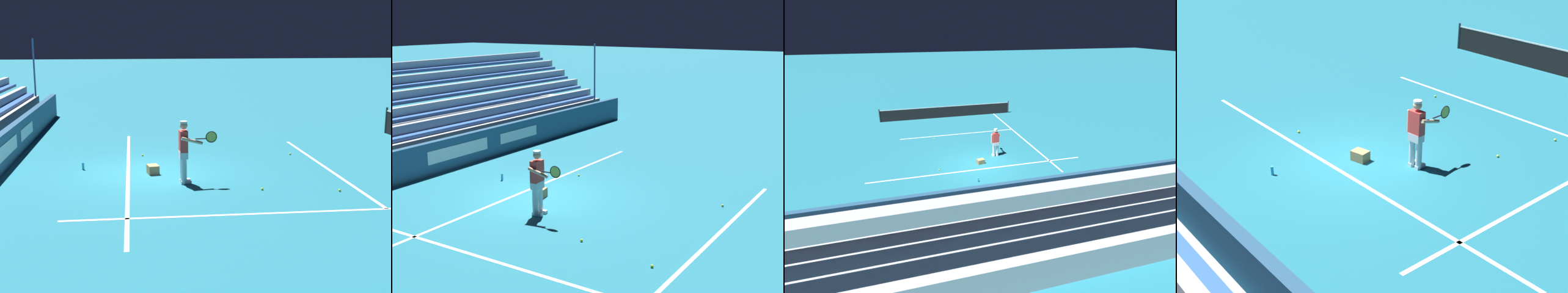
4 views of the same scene
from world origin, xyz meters
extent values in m
plane|color=#1E6B7F|center=(0.00, 0.00, 0.00)|extent=(160.00, 160.00, 0.00)
cube|color=white|center=(0.00, -0.50, 0.00)|extent=(12.00, 0.10, 0.01)
cube|color=white|center=(4.11, 4.00, 0.00)|extent=(0.10, 12.00, 0.01)
cube|color=white|center=(0.00, 5.50, 0.00)|extent=(8.22, 0.10, 0.01)
cube|color=navy|center=(0.00, -4.23, 0.55)|extent=(24.27, 0.24, 1.10)
cube|color=silver|center=(-0.95, -4.11, 0.61)|extent=(2.80, 0.01, 0.44)
cube|color=silver|center=(-4.18, -4.11, 0.61)|extent=(2.20, 0.01, 0.40)
cube|color=#9EA3A8|center=(0.00, -6.83, 0.55)|extent=(23.05, 4.00, 1.10)
cube|color=#2D5BAD|center=(0.00, -5.23, 1.18)|extent=(22.59, 0.40, 0.12)
cube|color=#9EA3A8|center=(0.00, -5.51, 1.33)|extent=(23.05, 0.24, 0.45)
cube|color=#2D5BAD|center=(0.00, -6.03, 1.63)|extent=(22.59, 0.40, 0.12)
cube|color=#9EA3A8|center=(0.00, -6.31, 1.77)|extent=(23.05, 0.24, 0.45)
cube|color=#2D5BAD|center=(0.00, -6.83, 2.08)|extent=(22.59, 0.40, 0.12)
cube|color=#9EA3A8|center=(0.00, -7.11, 2.23)|extent=(23.05, 0.24, 0.45)
cube|color=#2D5BAD|center=(0.00, -7.63, 2.53)|extent=(22.59, 0.40, 0.12)
cube|color=#9EA3A8|center=(0.00, -7.91, 2.67)|extent=(23.05, 0.24, 0.45)
cube|color=#2D5BAD|center=(0.00, -8.43, 2.98)|extent=(22.59, 0.40, 0.12)
cube|color=#9EA3A8|center=(0.00, -8.71, 3.12)|extent=(23.05, 0.24, 0.45)
cylinder|color=silver|center=(1.20, 1.01, 0.44)|extent=(0.15, 0.15, 0.88)
cylinder|color=silver|center=(1.42, 1.02, 0.44)|extent=(0.15, 0.15, 0.88)
cube|color=white|center=(1.20, 1.07, 0.04)|extent=(0.12, 0.29, 0.09)
cube|color=white|center=(1.42, 1.08, 0.04)|extent=(0.12, 0.29, 0.09)
cube|color=silver|center=(1.31, 1.01, 0.80)|extent=(0.35, 0.24, 0.20)
cube|color=red|center=(1.31, 1.01, 1.17)|extent=(0.37, 0.23, 0.58)
sphere|color=tan|center=(1.31, 1.02, 1.60)|extent=(0.21, 0.21, 0.21)
cylinder|color=white|center=(1.31, 1.02, 1.69)|extent=(0.20, 0.20, 0.05)
cylinder|color=tan|center=(1.06, 1.00, 1.13)|extent=(0.09, 0.09, 0.56)
cylinder|color=tan|center=(1.54, 1.22, 1.22)|extent=(0.12, 0.59, 0.24)
cylinder|color=black|center=(1.53, 1.46, 1.27)|extent=(0.05, 0.30, 0.03)
torus|color=black|center=(1.52, 1.74, 1.31)|extent=(0.04, 0.31, 0.31)
cylinder|color=#D6D14C|center=(1.52, 1.74, 1.31)|extent=(0.02, 0.27, 0.27)
cube|color=#A87F51|center=(0.18, 0.22, 0.13)|extent=(0.45, 0.37, 0.26)
sphere|color=#CCE533|center=(2.24, 2.99, 0.03)|extent=(0.07, 0.07, 0.07)
sphere|color=#CCE533|center=(2.59, 4.95, 0.03)|extent=(0.07, 0.07, 0.07)
sphere|color=#CCE533|center=(-2.24, -0.03, 0.03)|extent=(0.07, 0.07, 0.07)
sphere|color=#CCE533|center=(-1.85, 4.94, 0.03)|extent=(0.07, 0.07, 0.07)
cylinder|color=#33B2E5|center=(-0.55, -1.84, 0.11)|extent=(0.07, 0.07, 0.22)
cylinder|color=#33383D|center=(-5.50, 10.06, 0.54)|extent=(0.09, 0.09, 1.07)
cylinder|color=#33383D|center=(5.50, 10.06, 0.54)|extent=(0.09, 0.09, 1.07)
cube|color=black|center=(0.00, 10.06, 0.46)|extent=(11.00, 0.02, 0.91)
cube|color=white|center=(0.00, 10.06, 0.94)|extent=(11.00, 0.04, 0.05)
camera|label=1|loc=(15.62, -0.33, 3.96)|focal=50.00mm
camera|label=2|loc=(12.05, 9.37, 4.98)|focal=50.00mm
camera|label=3|loc=(-4.10, -14.90, 7.29)|focal=28.00mm
camera|label=4|loc=(9.65, -7.24, 6.04)|focal=50.00mm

